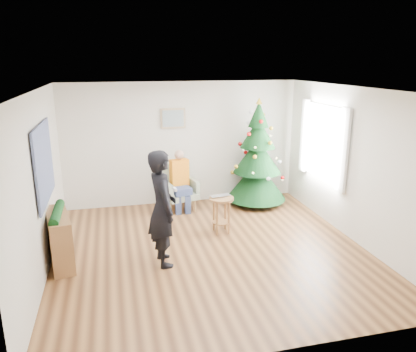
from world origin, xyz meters
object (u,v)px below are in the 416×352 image
object	(u,v)px
stool	(221,215)
standing_man	(162,208)
armchair	(180,193)
christmas_tree	(257,157)
console	(60,239)

from	to	relation	value
stool	standing_man	world-z (taller)	standing_man
armchair	christmas_tree	bearing A→B (deg)	-14.75
armchair	console	size ratio (longest dim) A/B	0.95
standing_man	console	distance (m)	1.64
standing_man	console	xyz separation A→B (m)	(-1.53, 0.35, -0.49)
christmas_tree	stool	size ratio (longest dim) A/B	3.45
christmas_tree	armchair	bearing A→B (deg)	177.94
standing_man	console	world-z (taller)	standing_man
armchair	standing_man	bearing A→B (deg)	-118.36
standing_man	armchair	bearing A→B (deg)	-22.42
christmas_tree	standing_man	bearing A→B (deg)	-136.10
christmas_tree	standing_man	distance (m)	3.22
stool	christmas_tree	bearing A→B (deg)	49.01
christmas_tree	console	distance (m)	4.32
armchair	console	distance (m)	2.91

